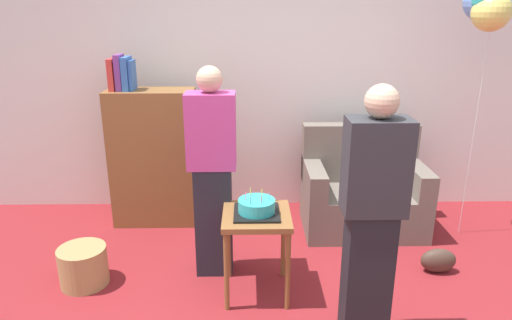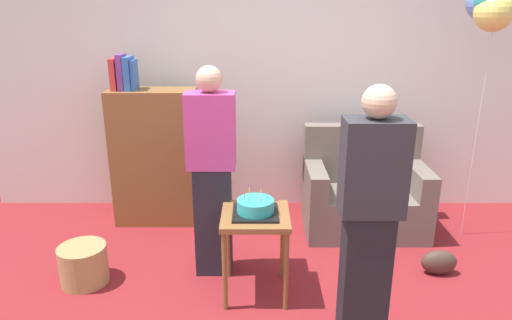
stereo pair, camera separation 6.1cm
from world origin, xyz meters
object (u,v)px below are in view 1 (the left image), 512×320
Objects in this scene: handbag at (438,260)px; bookshelf at (153,156)px; person_holding_cake at (372,219)px; side_table at (257,226)px; couch at (362,193)px; balloon_bunch at (489,6)px; wicker_basket at (83,266)px; birthday_cake at (257,207)px; person_blowing_candles at (212,173)px.

bookshelf is at bearing 157.79° from handbag.
person_holding_cake is 5.82× the size of handbag.
side_table is at bearing -50.90° from person_holding_cake.
balloon_bunch is at bearing -10.51° from couch.
person_holding_cake is 4.53× the size of wicker_basket.
couch reaches higher than side_table.
handbag is at bearing -122.80° from balloon_bunch.
couch is 3.93× the size of handbag.
balloon_bunch reaches higher than couch.
person_blowing_candles is (-0.33, 0.30, 0.15)m from birthday_cake.
person_blowing_candles reaches higher than side_table.
balloon_bunch is (1.21, 1.41, 1.19)m from person_holding_cake.
balloon_bunch is (0.86, -0.16, 1.68)m from couch.
person_blowing_candles is (-0.33, 0.30, 0.30)m from side_table.
balloon_bunch is (3.19, 0.78, 1.87)m from wicker_basket.
couch is at bearing 21.86° from wicker_basket.
birthday_cake is 0.20× the size of person_blowing_candles.
bookshelf reaches higher than couch.
handbag is 2.08m from balloon_bunch.
person_blowing_candles is at bearing -164.69° from balloon_bunch.
couch reaches higher than wicker_basket.
wicker_basket is 0.16× the size of balloon_bunch.
wicker_basket is 2.77m from handbag.
person_holding_cake is (0.67, -0.51, 0.30)m from side_table.
balloon_bunch reaches higher than side_table.
balloon_bunch reaches higher than bookshelf.
side_table is 0.15m from birthday_cake.
person_holding_cake is at bearing -17.86° from wicker_basket.
couch reaches higher than handbag.
person_holding_cake is at bearing -43.07° from person_blowing_candles.
person_blowing_candles is 4.53× the size of wicker_basket.
person_blowing_candles is 2.58m from balloon_bunch.
birthday_cake is 1.58m from handbag.
wicker_basket is at bearing -177.61° from handbag.
person_blowing_candles is at bearing -52.66° from person_holding_cake.
person_holding_cake is at bearing -37.41° from birthday_cake.
bookshelf reaches higher than handbag.
bookshelf is at bearing 175.24° from couch.
balloon_bunch is (0.43, 0.66, 1.92)m from handbag.
wicker_basket reaches higher than handbag.
balloon_bunch is at bearing -144.04° from person_holding_cake.
birthday_cake is 2.48m from balloon_bunch.
person_blowing_candles is 1.92m from handbag.
bookshelf is 3.16m from balloon_bunch.
person_blowing_candles is 1.21m from wicker_basket.
couch is at bearing 46.27° from birthday_cake.
handbag is at bearing -5.71° from person_blowing_candles.
person_blowing_candles reaches higher than couch.
side_table is 2.56m from balloon_bunch.
birthday_cake is (0.96, -1.23, 0.01)m from bookshelf.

